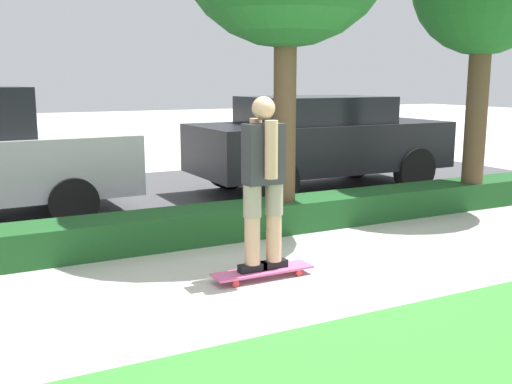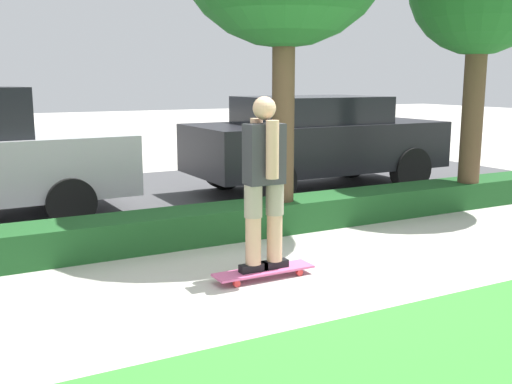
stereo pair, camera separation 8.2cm
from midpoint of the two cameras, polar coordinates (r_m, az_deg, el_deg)
ground_plane at (r=5.55m, az=4.39°, el=-8.09°), size 60.00×60.00×0.00m
street_asphalt at (r=9.27m, az=-9.35°, el=-0.55°), size 14.46×5.00×0.01m
hedge_row at (r=6.86m, az=-2.62°, el=-2.85°), size 14.46×0.60×0.36m
skateboard at (r=5.49m, az=1.12°, el=-7.54°), size 0.95×0.24×0.08m
skater_person at (r=5.28m, az=1.15°, el=1.17°), size 0.48×0.40×1.56m
parked_car_middle at (r=9.76m, az=6.29°, el=4.92°), size 4.17×1.81×1.52m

